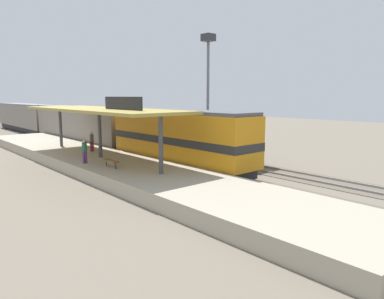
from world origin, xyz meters
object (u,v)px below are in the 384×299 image
at_px(passenger_carriage_front, 80,125).
at_px(passenger_carriage_rear, 25,117).
at_px(platform_bench, 111,161).
at_px(locomotive, 178,138).
at_px(person_walking, 92,140).
at_px(person_waiting, 85,150).
at_px(freight_car, 201,136).
at_px(light_mast, 208,68).

relative_size(passenger_carriage_front, passenger_carriage_rear, 1.00).
xyz_separation_m(passenger_carriage_front, passenger_carriage_rear, (0.00, 20.80, 0.00)).
xyz_separation_m(platform_bench, locomotive, (6.00, 0.21, 1.07)).
xyz_separation_m(platform_bench, person_walking, (2.19, 7.36, 0.51)).
distance_m(passenger_carriage_rear, person_waiting, 37.03).
height_order(freight_car, person_waiting, freight_car).
height_order(locomotive, passenger_carriage_rear, locomotive).
bearing_deg(platform_bench, passenger_carriage_front, 71.77).
distance_m(passenger_carriage_rear, freight_car, 36.70).
height_order(passenger_carriage_front, person_walking, passenger_carriage_front).
relative_size(locomotive, freight_car, 1.20).
bearing_deg(passenger_carriage_front, light_mast, -59.38).
distance_m(passenger_carriage_front, person_walking, 11.51).
bearing_deg(platform_bench, person_waiting, 103.94).
bearing_deg(freight_car, passenger_carriage_front, 106.42).
bearing_deg(person_walking, passenger_carriage_rear, 83.13).
xyz_separation_m(passenger_carriage_rear, person_waiting, (-6.64, -36.43, -0.46)).
xyz_separation_m(passenger_carriage_front, person_walking, (-3.81, -10.85, -0.46)).
bearing_deg(light_mast, locomotive, -148.28).
distance_m(platform_bench, person_walking, 7.70).
relative_size(platform_bench, passenger_carriage_rear, 0.08).
xyz_separation_m(freight_car, person_waiting, (-11.24, -0.01, -0.12)).
bearing_deg(freight_car, person_waiting, -179.93).
distance_m(locomotive, light_mast, 10.95).
bearing_deg(person_waiting, person_walking, 59.37).
bearing_deg(person_waiting, platform_bench, -76.06).
distance_m(light_mast, person_walking, 13.53).
bearing_deg(light_mast, passenger_carriage_front, 120.62).
bearing_deg(light_mast, person_waiting, -170.38).
height_order(passenger_carriage_rear, light_mast, light_mast).
bearing_deg(freight_car, locomotive, -152.58).
bearing_deg(passenger_carriage_rear, locomotive, -90.00).
relative_size(platform_bench, person_walking, 0.99).
distance_m(platform_bench, freight_car, 10.93).
bearing_deg(passenger_carriage_front, locomotive, -90.00).
bearing_deg(person_waiting, passenger_carriage_front, 66.97).
bearing_deg(person_walking, locomotive, -61.91).
bearing_deg(freight_car, light_mast, 37.27).
bearing_deg(person_waiting, locomotive, -19.65).
height_order(locomotive, person_waiting, locomotive).
height_order(platform_bench, freight_car, freight_car).
xyz_separation_m(locomotive, light_mast, (7.80, 4.82, 5.99)).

